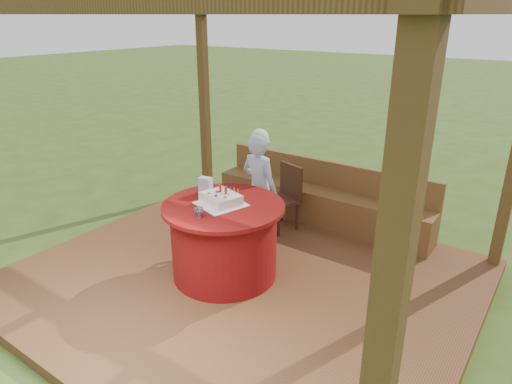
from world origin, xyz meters
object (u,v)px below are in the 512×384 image
(elderly_woman, at_px, (259,187))
(drinking_glass, at_px, (198,213))
(chair, at_px, (285,195))
(birthday_cake, at_px, (221,199))
(table, at_px, (224,240))
(bench, at_px, (320,202))
(gift_bag, at_px, (206,186))

(elderly_woman, bearing_deg, drinking_glass, -83.40)
(drinking_glass, bearing_deg, chair, 93.72)
(birthday_cake, bearing_deg, table, 19.37)
(bench, relative_size, gift_bag, 15.88)
(chair, xyz_separation_m, birthday_cake, (0.09, -1.37, 0.41))
(birthday_cake, bearing_deg, gift_bag, 158.42)
(elderly_woman, bearing_deg, chair, 87.06)
(gift_bag, bearing_deg, chair, 69.24)
(table, height_order, birthday_cake, birthday_cake)
(bench, distance_m, chair, 0.55)
(bench, xyz_separation_m, chair, (-0.28, -0.44, 0.19))
(table, bearing_deg, drinking_glass, -89.79)
(chair, relative_size, gift_bag, 4.44)
(bench, distance_m, drinking_glass, 2.25)
(bench, xyz_separation_m, gift_bag, (-0.50, -1.68, 0.64))
(bench, bearing_deg, elderly_woman, -107.86)
(table, distance_m, gift_bag, 0.61)
(gift_bag, bearing_deg, elderly_woman, 64.20)
(elderly_woman, bearing_deg, gift_bag, -105.12)
(bench, relative_size, birthday_cake, 5.64)
(chair, height_order, elderly_woman, elderly_woman)
(table, xyz_separation_m, elderly_woman, (-0.14, 0.83, 0.30))
(gift_bag, bearing_deg, birthday_cake, -32.26)
(elderly_woman, height_order, gift_bag, elderly_woman)
(elderly_woman, distance_m, drinking_glass, 1.22)
(elderly_woman, relative_size, drinking_glass, 14.34)
(bench, distance_m, table, 1.81)
(chair, distance_m, gift_bag, 1.34)
(elderly_woman, bearing_deg, birthday_cake, -82.25)
(chair, bearing_deg, gift_bag, -100.08)
(bench, height_order, gift_bag, gift_bag)
(chair, xyz_separation_m, elderly_woman, (-0.03, -0.53, 0.25))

